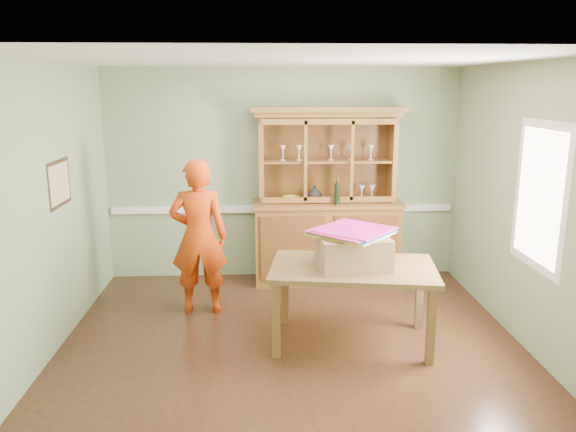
{
  "coord_description": "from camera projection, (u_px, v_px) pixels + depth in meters",
  "views": [
    {
      "loc": [
        -0.28,
        -5.16,
        2.48
      ],
      "look_at": [
        -0.01,
        0.4,
        1.18
      ],
      "focal_mm": 35.0,
      "sensor_mm": 36.0,
      "label": 1
    }
  ],
  "objects": [
    {
      "name": "chair_rail",
      "position": [
        283.0,
        209.0,
        7.31
      ],
      "size": [
        4.41,
        0.05,
        0.08
      ],
      "primitive_type": "cube",
      "color": "white",
      "rests_on": "wall_back"
    },
    {
      "name": "window_panel",
      "position": [
        539.0,
        196.0,
        5.07
      ],
      "size": [
        0.03,
        0.96,
        1.36
      ],
      "color": "white",
      "rests_on": "wall_right"
    },
    {
      "name": "china_hutch",
      "position": [
        326.0,
        222.0,
        7.14
      ],
      "size": [
        1.89,
        0.62,
        2.22
      ],
      "color": "brown",
      "rests_on": "floor"
    },
    {
      "name": "cardboard_box",
      "position": [
        353.0,
        252.0,
        5.33
      ],
      "size": [
        0.7,
        0.59,
        0.31
      ],
      "primitive_type": "cube",
      "rotation": [
        0.0,
        0.0,
        0.1
      ],
      "color": "#A07953",
      "rests_on": "dining_table"
    },
    {
      "name": "wall_left",
      "position": [
        48.0,
        210.0,
        5.18
      ],
      "size": [
        0.0,
        4.0,
        4.0
      ],
      "primitive_type": "plane",
      "rotation": [
        1.57,
        0.0,
        1.57
      ],
      "color": "gray",
      "rests_on": "floor"
    },
    {
      "name": "floor",
      "position": [
        291.0,
        340.0,
        5.6
      ],
      "size": [
        4.5,
        4.5,
        0.0
      ],
      "primitive_type": "plane",
      "color": "#472B16",
      "rests_on": "ground"
    },
    {
      "name": "wall_front",
      "position": [
        309.0,
        280.0,
        3.34
      ],
      "size": [
        4.5,
        0.0,
        4.5
      ],
      "primitive_type": "plane",
      "rotation": [
        -1.57,
        0.0,
        0.0
      ],
      "color": "gray",
      "rests_on": "floor"
    },
    {
      "name": "wall_back",
      "position": [
        283.0,
        175.0,
        7.23
      ],
      "size": [
        4.5,
        0.0,
        4.5
      ],
      "primitive_type": "plane",
      "rotation": [
        1.57,
        0.0,
        0.0
      ],
      "color": "gray",
      "rests_on": "floor"
    },
    {
      "name": "person",
      "position": [
        199.0,
        237.0,
        6.12
      ],
      "size": [
        0.63,
        0.41,
        1.72
      ],
      "primitive_type": "imported",
      "rotation": [
        0.0,
        0.0,
        3.14
      ],
      "color": "#DA400D",
      "rests_on": "floor"
    },
    {
      "name": "ceiling",
      "position": [
        291.0,
        59.0,
        4.98
      ],
      "size": [
        4.5,
        4.5,
        0.0
      ],
      "primitive_type": "plane",
      "rotation": [
        3.14,
        0.0,
        0.0
      ],
      "color": "white",
      "rests_on": "wall_back"
    },
    {
      "name": "framed_map",
      "position": [
        60.0,
        183.0,
        5.43
      ],
      "size": [
        0.03,
        0.6,
        0.46
      ],
      "color": "#342215",
      "rests_on": "wall_left"
    },
    {
      "name": "dining_table",
      "position": [
        353.0,
        275.0,
        5.4
      ],
      "size": [
        1.69,
        1.16,
        0.78
      ],
      "rotation": [
        0.0,
        0.0,
        -0.15
      ],
      "color": "brown",
      "rests_on": "floor"
    },
    {
      "name": "kite_stack",
      "position": [
        352.0,
        232.0,
        5.33
      ],
      "size": [
        0.86,
        0.86,
        0.06
      ],
      "rotation": [
        0.0,
        0.0,
        0.85
      ],
      "color": "#EECC71",
      "rests_on": "cardboard_box"
    },
    {
      "name": "wall_right",
      "position": [
        524.0,
        205.0,
        5.39
      ],
      "size": [
        0.0,
        4.0,
        4.0
      ],
      "primitive_type": "plane",
      "rotation": [
        1.57,
        0.0,
        -1.57
      ],
      "color": "gray",
      "rests_on": "floor"
    }
  ]
}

